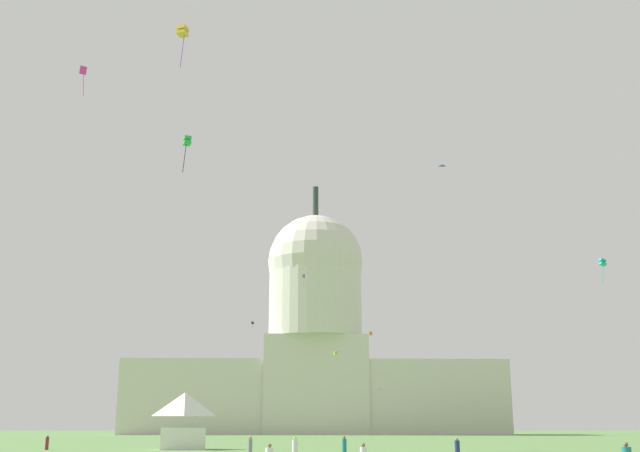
% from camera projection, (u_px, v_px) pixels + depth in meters
% --- Properties ---
extents(capitol_building, '(112.35, 29.33, 76.03)m').
position_uv_depth(capitol_building, '(315.00, 346.00, 230.42)').
color(capitol_building, beige).
rests_on(capitol_building, ground_plane).
extents(event_tent, '(5.48, 5.07, 6.01)m').
position_uv_depth(event_tent, '(184.00, 420.00, 83.17)').
color(event_tent, white).
rests_on(event_tent, ground_plane).
extents(person_grey_mid_left, '(0.38, 0.38, 1.68)m').
position_uv_depth(person_grey_mid_left, '(250.00, 447.00, 63.19)').
color(person_grey_mid_left, gray).
rests_on(person_grey_mid_left, ground_plane).
extents(person_white_deep_crowd, '(0.47, 0.47, 1.64)m').
position_uv_depth(person_white_deep_crowd, '(295.00, 449.00, 59.39)').
color(person_white_deep_crowd, silver).
rests_on(person_white_deep_crowd, ground_plane).
extents(person_teal_front_right, '(0.55, 0.55, 1.61)m').
position_uv_depth(person_teal_front_right, '(344.00, 446.00, 66.98)').
color(person_teal_front_right, '#1E757A').
rests_on(person_teal_front_right, ground_plane).
extents(person_maroon_mid_right, '(0.52, 0.52, 1.57)m').
position_uv_depth(person_maroon_mid_right, '(47.00, 443.00, 81.24)').
color(person_maroon_mid_right, maroon).
rests_on(person_maroon_mid_right, ground_plane).
extents(person_navy_edge_east, '(0.53, 0.53, 1.59)m').
position_uv_depth(person_navy_edge_east, '(457.00, 449.00, 58.22)').
color(person_navy_edge_east, navy).
rests_on(person_navy_edge_east, ground_plane).
extents(kite_orange_mid, '(0.87, 0.94, 1.02)m').
position_uv_depth(kite_orange_mid, '(371.00, 333.00, 204.16)').
color(kite_orange_mid, orange).
extents(kite_black_mid, '(0.77, 0.73, 2.10)m').
position_uv_depth(kite_black_mid, '(253.00, 323.00, 208.29)').
color(kite_black_mid, black).
extents(kite_violet_high, '(0.82, 0.82, 3.28)m').
position_uv_depth(kite_violet_high, '(304.00, 276.00, 207.03)').
color(kite_violet_high, purple).
extents(kite_blue_high, '(1.30, 0.65, 0.32)m').
position_uv_depth(kite_blue_high, '(443.00, 166.00, 147.14)').
color(kite_blue_high, blue).
extents(kite_red_low, '(1.00, 1.12, 0.24)m').
position_uv_depth(kite_red_low, '(376.00, 391.00, 170.97)').
color(kite_red_low, red).
extents(kite_gold_high, '(1.07, 1.09, 4.04)m').
position_uv_depth(kite_gold_high, '(183.00, 32.00, 69.56)').
color(kite_gold_high, gold).
extents(kite_turquoise_mid, '(0.89, 0.83, 3.28)m').
position_uv_depth(kite_turquoise_mid, '(602.00, 263.00, 101.38)').
color(kite_turquoise_mid, teal).
extents(kite_green_mid, '(1.02, 1.04, 4.06)m').
position_uv_depth(kite_green_mid, '(187.00, 141.00, 82.72)').
color(kite_green_mid, green).
extents(kite_magenta_high, '(0.94, 0.68, 4.09)m').
position_uv_depth(kite_magenta_high, '(83.00, 73.00, 98.50)').
color(kite_magenta_high, '#D1339E').
extents(kite_lime_low, '(0.92, 0.92, 0.91)m').
position_uv_depth(kite_lime_low, '(335.00, 353.00, 163.34)').
color(kite_lime_low, '#8CD133').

